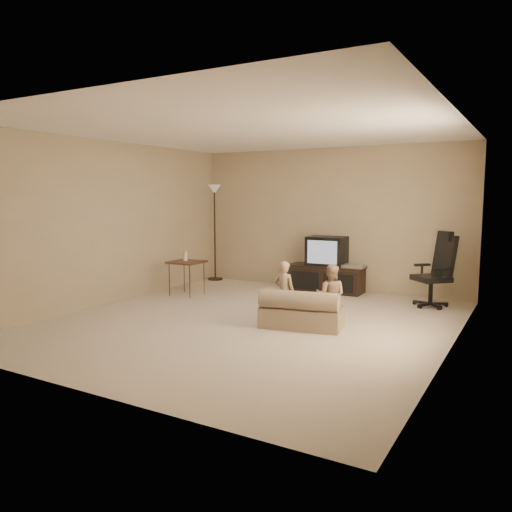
% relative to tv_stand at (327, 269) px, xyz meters
% --- Properties ---
extents(floor, '(5.50, 5.50, 0.00)m').
position_rel_tv_stand_xyz_m(floor, '(-0.09, -2.49, -0.40)').
color(floor, beige).
rests_on(floor, ground).
extents(room_shell, '(5.50, 5.50, 5.50)m').
position_rel_tv_stand_xyz_m(room_shell, '(-0.09, -2.49, 1.12)').
color(room_shell, white).
rests_on(room_shell, floor).
extents(tv_stand, '(1.36, 0.53, 0.96)m').
position_rel_tv_stand_xyz_m(tv_stand, '(0.00, 0.00, 0.00)').
color(tv_stand, black).
rests_on(tv_stand, floor).
extents(office_chair, '(0.74, 0.74, 1.14)m').
position_rel_tv_stand_xyz_m(office_chair, '(1.87, -0.31, 0.01)').
color(office_chair, black).
rests_on(office_chair, floor).
extents(side_table, '(0.53, 0.53, 0.78)m').
position_rel_tv_stand_xyz_m(side_table, '(-1.93, -1.45, 0.16)').
color(side_table, brown).
rests_on(side_table, floor).
extents(floor_lamp, '(0.29, 0.29, 1.88)m').
position_rel_tv_stand_xyz_m(floor_lamp, '(-2.39, 0.06, 0.97)').
color(floor_lamp, black).
rests_on(floor_lamp, floor).
extents(child_sofa, '(1.10, 0.75, 0.49)m').
position_rel_tv_stand_xyz_m(child_sofa, '(0.62, -2.42, -0.20)').
color(child_sofa, gray).
rests_on(child_sofa, floor).
extents(toddler_left, '(0.32, 0.25, 0.82)m').
position_rel_tv_stand_xyz_m(toddler_left, '(0.34, -2.32, 0.01)').
color(toddler_left, tan).
rests_on(toddler_left, floor).
extents(toddler_right, '(0.42, 0.29, 0.79)m').
position_rel_tv_stand_xyz_m(toddler_right, '(0.90, -2.13, -0.00)').
color(toddler_right, tan).
rests_on(toddler_right, floor).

